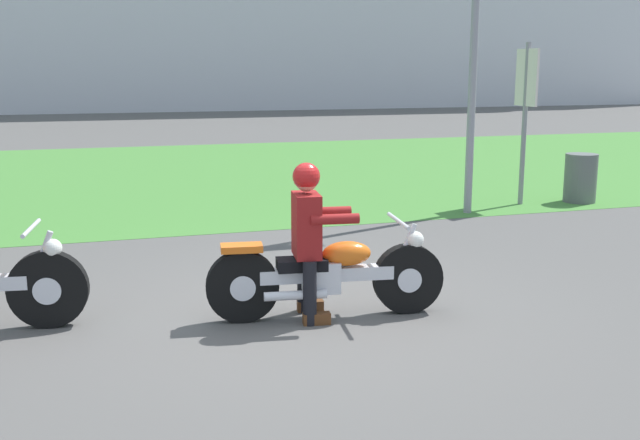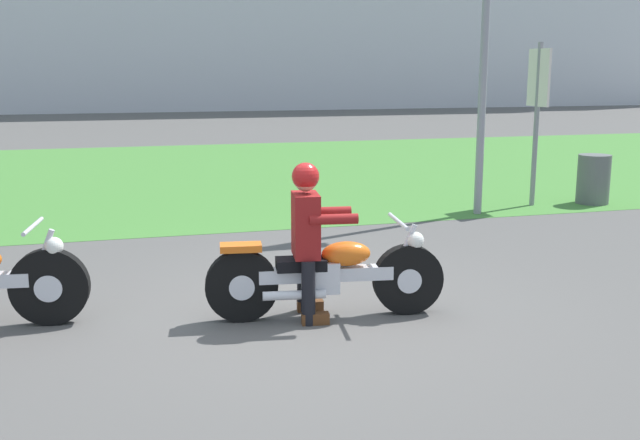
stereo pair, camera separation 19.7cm
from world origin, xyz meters
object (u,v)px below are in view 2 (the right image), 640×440
trash_can (593,179)px  sign_banner (538,99)px  motorcycle_lead (327,275)px  rider_lead (308,229)px

trash_can → sign_banner: 1.69m
trash_can → sign_banner: size_ratio=0.31×
motorcycle_lead → sign_banner: sign_banner is taller
motorcycle_lead → sign_banner: size_ratio=0.82×
motorcycle_lead → rider_lead: rider_lead is taller
rider_lead → sign_banner: bearing=49.5°
motorcycle_lead → rider_lead: bearing=179.2°
sign_banner → rider_lead: bearing=-138.0°
motorcycle_lead → trash_can: motorcycle_lead is taller
trash_can → sign_banner: (-1.05, 0.12, 1.32)m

